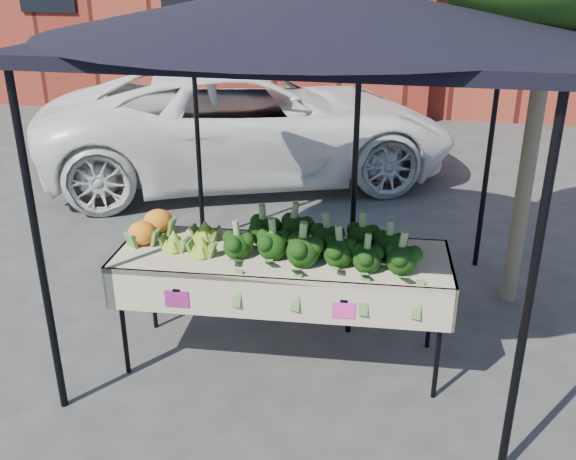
# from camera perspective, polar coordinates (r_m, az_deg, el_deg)

# --- Properties ---
(ground) EXTENTS (90.00, 90.00, 0.00)m
(ground) POSITION_cam_1_polar(r_m,az_deg,el_deg) (5.01, -1.03, -11.51)
(ground) COLOR #303033
(table) EXTENTS (2.46, 0.99, 0.90)m
(table) POSITION_cam_1_polar(r_m,az_deg,el_deg) (4.78, -0.51, -7.01)
(table) COLOR #B9B094
(table) RESTS_ON ground
(canopy) EXTENTS (3.16, 3.16, 2.74)m
(canopy) POSITION_cam_1_polar(r_m,az_deg,el_deg) (4.92, 2.04, 5.60)
(canopy) COLOR black
(canopy) RESTS_ON ground
(broccoli_heap) EXTENTS (1.39, 0.59, 0.29)m
(broccoli_heap) POSITION_cam_1_polar(r_m,az_deg,el_deg) (4.49, 2.96, -0.64)
(broccoli_heap) COLOR black
(broccoli_heap) RESTS_ON table
(romanesco_cluster) EXTENTS (0.45, 0.49, 0.22)m
(romanesco_cluster) POSITION_cam_1_polar(r_m,az_deg,el_deg) (4.69, -8.53, -0.22)
(romanesco_cluster) COLOR #8EA32F
(romanesco_cluster) RESTS_ON table
(cauliflower_pair) EXTENTS (0.25, 0.45, 0.20)m
(cauliflower_pair) POSITION_cam_1_polar(r_m,az_deg,el_deg) (4.90, -12.26, 0.39)
(cauliflower_pair) COLOR orange
(cauliflower_pair) RESTS_ON table
(street_tree) EXTENTS (1.98, 1.98, 3.91)m
(street_tree) POSITION_cam_1_polar(r_m,az_deg,el_deg) (5.54, 21.70, 12.22)
(street_tree) COLOR #1E4C14
(street_tree) RESTS_ON ground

